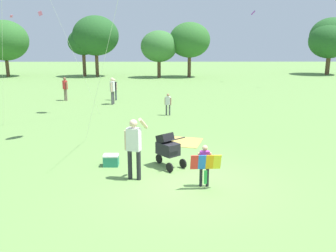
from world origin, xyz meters
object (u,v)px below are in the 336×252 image
object	(u,v)px
person_red_shirt	(168,103)
person_kid_running	(65,87)
stroller	(167,147)
person_back_turned	(112,89)
picnic_blanket	(184,142)
child_with_butterfly_kite	(205,162)
person_couple_left	(114,88)
person_adult_flyer	(134,144)
cooler_box	(111,160)

from	to	relation	value
person_red_shirt	person_kid_running	bearing A→B (deg)	143.67
stroller	person_back_turned	world-z (taller)	person_back_turned
person_red_shirt	picnic_blanket	bearing A→B (deg)	-83.63
person_kid_running	person_back_turned	xyz separation A→B (m)	(3.20, -1.45, 0.07)
child_with_butterfly_kite	person_red_shirt	bearing A→B (deg)	95.22
child_with_butterfly_kite	person_back_turned	xyz separation A→B (m)	(-4.10, 12.43, 0.28)
stroller	child_with_butterfly_kite	bearing A→B (deg)	-58.72
stroller	picnic_blanket	distance (m)	2.77
person_red_shirt	person_kid_running	size ratio (longest dim) A/B	0.75
stroller	person_kid_running	xyz separation A→B (m)	(-6.36, 12.35, 0.27)
person_couple_left	person_kid_running	size ratio (longest dim) A/B	0.92
child_with_butterfly_kite	person_adult_flyer	size ratio (longest dim) A/B	0.64
person_couple_left	child_with_butterfly_kite	bearing A→B (deg)	-73.29
person_kid_running	person_back_turned	bearing A→B (deg)	-24.33
person_kid_running	picnic_blanket	bearing A→B (deg)	-54.20
person_back_turned	person_red_shirt	bearing A→B (deg)	-45.37
stroller	person_red_shirt	world-z (taller)	person_red_shirt
person_adult_flyer	stroller	bearing A→B (deg)	47.55
child_with_butterfly_kite	person_kid_running	distance (m)	15.68
cooler_box	picnic_blanket	bearing A→B (deg)	47.42
person_back_turned	person_kid_running	bearing A→B (deg)	155.67
stroller	person_couple_left	distance (m)	12.89
person_adult_flyer	person_back_turned	xyz separation A→B (m)	(-2.27, 11.88, -0.06)
person_red_shirt	person_kid_running	world-z (taller)	person_kid_running
person_adult_flyer	person_kid_running	world-z (taller)	person_adult_flyer
child_with_butterfly_kite	cooler_box	distance (m)	3.11
child_with_butterfly_kite	person_red_shirt	distance (m)	9.17
child_with_butterfly_kite	stroller	xyz separation A→B (m)	(-0.93, 1.53, -0.05)
person_adult_flyer	person_kid_running	bearing A→B (deg)	112.30
child_with_butterfly_kite	person_red_shirt	xyz separation A→B (m)	(-0.83, 9.13, -0.00)
stroller	person_red_shirt	size ratio (longest dim) A/B	0.93
person_adult_flyer	stroller	distance (m)	1.38
child_with_butterfly_kite	person_back_turned	world-z (taller)	person_back_turned
stroller	person_back_turned	size ratio (longest dim) A/B	0.65
stroller	cooler_box	xyz separation A→B (m)	(-1.69, 0.08, -0.43)
person_kid_running	picnic_blanket	xyz separation A→B (m)	(7.01, -9.73, -0.86)
child_with_butterfly_kite	cooler_box	world-z (taller)	child_with_butterfly_kite
person_adult_flyer	stroller	size ratio (longest dim) A/B	1.67
child_with_butterfly_kite	picnic_blanket	bearing A→B (deg)	93.83
person_adult_flyer	person_back_turned	bearing A→B (deg)	100.81
picnic_blanket	person_red_shirt	bearing A→B (deg)	96.37
stroller	picnic_blanket	world-z (taller)	stroller
person_red_shirt	cooler_box	distance (m)	7.75
person_back_turned	cooler_box	xyz separation A→B (m)	(1.48, -10.83, -0.76)
person_back_turned	picnic_blanket	size ratio (longest dim) A/B	1.17
person_couple_left	stroller	bearing A→B (deg)	-75.29
person_back_turned	child_with_butterfly_kite	bearing A→B (deg)	-71.77
person_couple_left	picnic_blanket	world-z (taller)	person_couple_left
child_with_butterfly_kite	person_couple_left	bearing A→B (deg)	106.71
person_red_shirt	picnic_blanket	xyz separation A→B (m)	(0.56, -4.98, -0.65)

